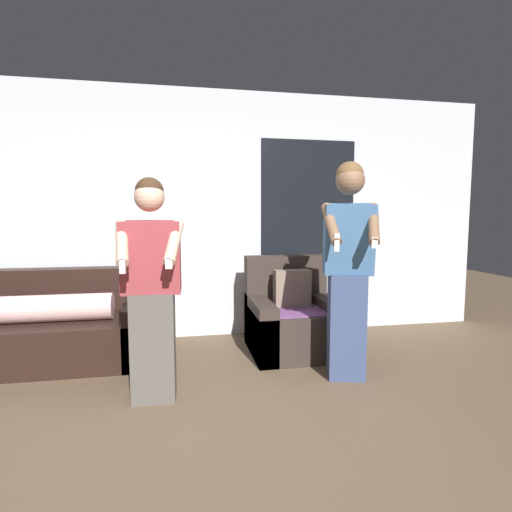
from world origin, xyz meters
The scene contains 6 objects.
ground_plane centered at (0.00, 0.00, 0.00)m, with size 14.00×14.00×0.00m, color brown.
wall_back centered at (0.02, 2.62, 1.35)m, with size 6.85×0.07×2.70m.
couch centered at (-1.22, 2.10, 0.29)m, with size 1.73×0.96×0.82m.
armchair centered at (0.95, 1.92, 0.32)m, with size 0.85×0.83×0.93m.
person_left centered at (-0.34, 1.08, 0.81)m, with size 0.48×0.47×1.61m.
person_right centered at (1.20, 1.19, 0.92)m, with size 0.48×0.55×1.77m.
Camera 1 is at (-0.14, -1.83, 1.34)m, focal length 28.00 mm.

